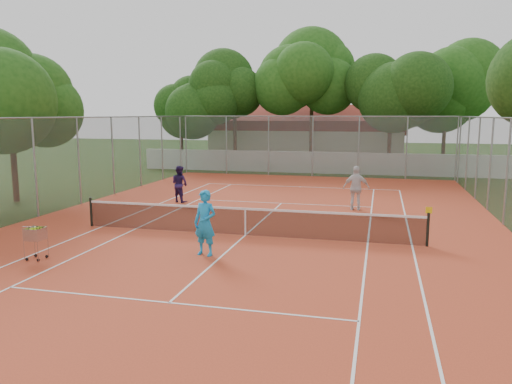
% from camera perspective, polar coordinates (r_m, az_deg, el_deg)
% --- Properties ---
extents(ground, '(120.00, 120.00, 0.00)m').
position_cam_1_polar(ground, '(17.21, -1.22, -5.03)').
color(ground, '#18330E').
rests_on(ground, ground).
extents(court_pad, '(18.00, 34.00, 0.02)m').
position_cam_1_polar(court_pad, '(17.20, -1.22, -5.00)').
color(court_pad, '#BD4324').
rests_on(court_pad, ground).
extents(court_lines, '(10.98, 23.78, 0.01)m').
position_cam_1_polar(court_lines, '(17.20, -1.22, -4.96)').
color(court_lines, white).
rests_on(court_lines, court_pad).
extents(tennis_net, '(11.88, 0.10, 0.98)m').
position_cam_1_polar(tennis_net, '(17.09, -1.22, -3.37)').
color(tennis_net, black).
rests_on(tennis_net, court_pad).
extents(perimeter_fence, '(18.00, 34.00, 4.00)m').
position_cam_1_polar(perimeter_fence, '(16.84, -1.24, 1.59)').
color(perimeter_fence, slate).
rests_on(perimeter_fence, ground).
extents(boundary_wall, '(26.00, 0.30, 1.50)m').
position_cam_1_polar(boundary_wall, '(35.55, 6.88, 3.36)').
color(boundary_wall, silver).
rests_on(boundary_wall, ground).
extents(clubhouse, '(16.40, 9.00, 4.40)m').
position_cam_1_polar(clubhouse, '(45.60, 6.01, 6.41)').
color(clubhouse, beige).
rests_on(clubhouse, ground).
extents(tropical_trees, '(29.00, 19.00, 10.00)m').
position_cam_1_polar(tropical_trees, '(38.37, 7.58, 10.11)').
color(tropical_trees, '#13350D').
rests_on(tropical_trees, ground).
extents(player_near, '(0.79, 0.61, 1.94)m').
position_cam_1_polar(player_near, '(14.70, -5.84, -3.53)').
color(player_near, '#1994DA').
rests_on(player_near, court_pad).
extents(player_far_left, '(1.03, 0.92, 1.73)m').
position_cam_1_polar(player_far_left, '(23.76, -8.72, 0.92)').
color(player_far_left, '#26194B').
rests_on(player_far_left, court_pad).
extents(player_far_right, '(1.13, 0.48, 1.92)m').
position_cam_1_polar(player_far_right, '(21.95, 11.39, 0.45)').
color(player_far_right, silver).
rests_on(player_far_right, court_pad).
extents(ball_hopper, '(0.62, 0.62, 1.02)m').
position_cam_1_polar(ball_hopper, '(15.59, -23.86, -5.28)').
color(ball_hopper, '#A8A9AF').
rests_on(ball_hopper, court_pad).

